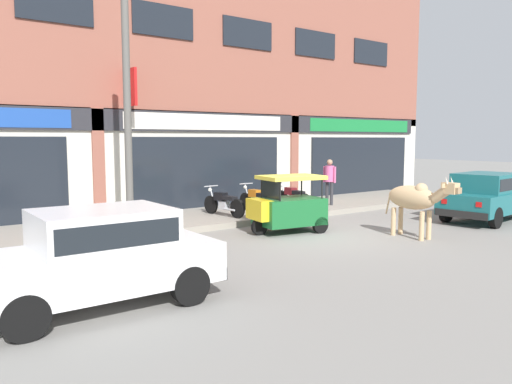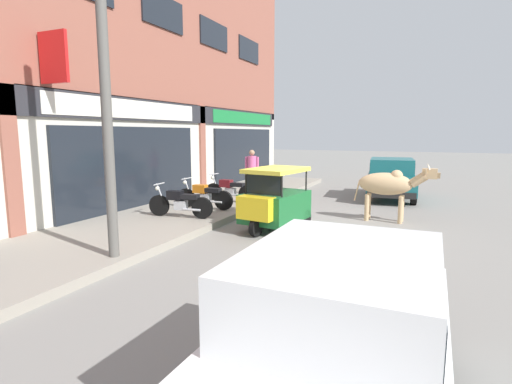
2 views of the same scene
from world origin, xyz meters
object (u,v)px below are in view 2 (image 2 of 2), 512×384
object	(u,v)px
motorcycle_2	(230,190)
pedestrian	(252,167)
car_1	(338,332)
motorcycle_1	(204,195)
auto_rickshaw	(274,203)
utility_pole	(105,83)
motorcycle_0	(180,203)
cow	(389,185)
car_0	(391,176)

from	to	relation	value
motorcycle_2	pedestrian	xyz separation A→B (m)	(1.64, -0.05, 0.60)
car_1	motorcycle_1	bearing A→B (deg)	37.89
auto_rickshaw	utility_pole	size ratio (longest dim) A/B	0.34
motorcycle_0	pedestrian	world-z (taller)	pedestrian
cow	motorcycle_1	world-z (taller)	cow
cow	car_1	bearing A→B (deg)	-177.23
motorcycle_2	motorcycle_1	bearing A→B (deg)	175.49
utility_pole	motorcycle_2	bearing A→B (deg)	7.37
auto_rickshaw	car_0	bearing A→B (deg)	-19.80
car_0	auto_rickshaw	size ratio (longest dim) A/B	1.79
cow	pedestrian	bearing A→B (deg)	69.02
cow	car_1	size ratio (longest dim) A/B	0.59
motorcycle_2	utility_pole	world-z (taller)	utility_pole
car_1	motorcycle_1	xyz separation A→B (m)	(6.96, 5.42, -0.25)
motorcycle_2	pedestrian	bearing A→B (deg)	-1.64
car_0	motorcycle_2	bearing A→B (deg)	129.35
auto_rickshaw	motorcycle_0	distance (m)	2.52
cow	utility_pole	world-z (taller)	utility_pole
car_1	utility_pole	world-z (taller)	utility_pole
pedestrian	motorcycle_1	bearing A→B (deg)	177.04
cow	auto_rickshaw	world-z (taller)	cow
motorcycle_0	utility_pole	size ratio (longest dim) A/B	0.30
car_1	motorcycle_0	bearing A→B (deg)	43.52
cow	pedestrian	world-z (taller)	pedestrian
cow	motorcycle_1	bearing A→B (deg)	103.16
auto_rickshaw	motorcycle_1	bearing A→B (deg)	70.14
motorcycle_0	pedestrian	size ratio (longest dim) A/B	1.13
motorcycle_0	motorcycle_1	xyz separation A→B (m)	(1.30, 0.04, 0.00)
pedestrian	utility_pole	xyz separation A→B (m)	(-7.65, -0.73, 2.05)
motorcycle_1	utility_pole	world-z (taller)	utility_pole
cow	utility_pole	size ratio (longest dim) A/B	0.35
motorcycle_2	car_1	bearing A→B (deg)	-147.59
car_1	cow	bearing A→B (deg)	2.77
car_0	car_1	distance (m)	12.16
pedestrian	motorcycle_0	bearing A→B (deg)	178.51
car_0	pedestrian	distance (m)	5.05
car_0	car_1	size ratio (longest dim) A/B	1.03
auto_rickshaw	pedestrian	world-z (taller)	pedestrian
cow	motorcycle_2	world-z (taller)	cow
pedestrian	motorcycle_2	bearing A→B (deg)	178.36
car_0	cow	bearing A→B (deg)	-175.73
cow	motorcycle_0	distance (m)	5.58
cow	pedestrian	distance (m)	5.21
car_0	auto_rickshaw	xyz separation A→B (m)	(-6.09, 2.19, -0.15)
utility_pole	auto_rickshaw	bearing A→B (deg)	-23.97
cow	car_0	xyz separation A→B (m)	(4.00, 0.30, -0.19)
car_0	motorcycle_0	world-z (taller)	car_0
pedestrian	car_0	bearing A→B (deg)	-64.90
motorcycle_2	pedestrian	size ratio (longest dim) A/B	1.13
car_1	utility_pole	size ratio (longest dim) A/B	0.60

